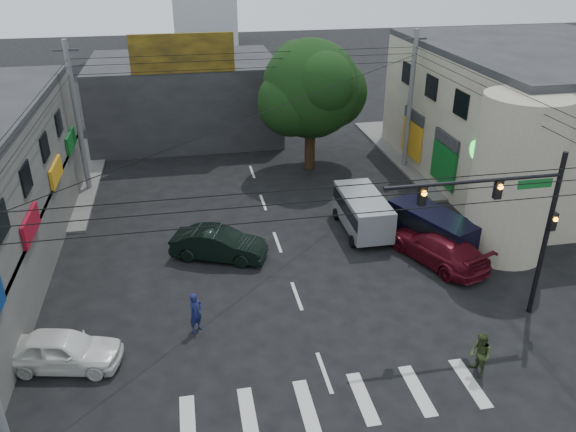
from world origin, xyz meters
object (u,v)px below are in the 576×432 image
object	(u,v)px
utility_pole_far_left	(78,119)
dark_sedan	(219,244)
traffic_gantry	(513,213)
traffic_officer	(196,313)
navy_van	(432,230)
white_compact	(63,350)
maroon_sedan	(438,247)
silver_minivan	(363,214)
street_tree	(311,89)
utility_pole_far_right	(410,101)
pedestrian_olive	(480,355)

from	to	relation	value
utility_pole_far_left	dark_sedan	xyz separation A→B (m)	(7.40, -10.01, -3.83)
traffic_gantry	utility_pole_far_left	size ratio (longest dim) A/B	0.78
traffic_officer	navy_van	bearing A→B (deg)	-22.94
white_compact	maroon_sedan	size ratio (longest dim) A/B	0.77
dark_sedan	silver_minivan	world-z (taller)	silver_minivan
street_tree	white_compact	xyz separation A→B (m)	(-13.37, -17.80, -4.74)
utility_pole_far_right	street_tree	bearing A→B (deg)	171.25
street_tree	navy_van	distance (m)	13.26
utility_pole_far_left	traffic_officer	bearing A→B (deg)	-68.87
utility_pole_far_right	white_compact	distance (m)	26.31
utility_pole_far_left	pedestrian_olive	xyz separation A→B (m)	(15.96, -20.10, -3.73)
street_tree	silver_minivan	size ratio (longest dim) A/B	1.82
utility_pole_far_right	navy_van	size ratio (longest dim) A/B	1.78
maroon_sedan	utility_pole_far_right	bearing A→B (deg)	-124.91
maroon_sedan	traffic_officer	distance (m)	12.26
white_compact	pedestrian_olive	size ratio (longest dim) A/B	2.60
dark_sedan	street_tree	bearing A→B (deg)	-11.02
utility_pole_far_right	maroon_sedan	world-z (taller)	utility_pole_far_right
traffic_gantry	traffic_officer	bearing A→B (deg)	173.54
white_compact	utility_pole_far_right	bearing A→B (deg)	-37.75
utility_pole_far_left	pedestrian_olive	distance (m)	25.93
dark_sedan	white_compact	size ratio (longest dim) A/B	1.09
dark_sedan	navy_van	distance (m)	10.82
traffic_officer	pedestrian_olive	size ratio (longest dim) A/B	1.00
pedestrian_olive	traffic_officer	bearing A→B (deg)	-118.51
silver_minivan	dark_sedan	bearing A→B (deg)	100.62
silver_minivan	traffic_officer	xyz separation A→B (m)	(-9.18, -7.02, -0.16)
pedestrian_olive	white_compact	bearing A→B (deg)	-106.72
white_compact	traffic_officer	distance (m)	5.05
traffic_officer	silver_minivan	bearing A→B (deg)	-6.69
traffic_officer	dark_sedan	bearing A→B (deg)	32.24
utility_pole_far_right	navy_van	bearing A→B (deg)	-104.50
utility_pole_far_left	navy_van	world-z (taller)	utility_pole_far_left
street_tree	traffic_officer	size ratio (longest dim) A/B	4.99
utility_pole_far_left	silver_minivan	world-z (taller)	utility_pole_far_left
traffic_gantry	utility_pole_far_right	size ratio (longest dim) A/B	0.78
pedestrian_olive	silver_minivan	bearing A→B (deg)	179.51
silver_minivan	navy_van	distance (m)	3.76
silver_minivan	utility_pole_far_left	bearing A→B (deg)	60.90
street_tree	dark_sedan	world-z (taller)	street_tree
street_tree	maroon_sedan	xyz separation A→B (m)	(3.35, -13.36, -4.68)
navy_van	utility_pole_far_right	bearing A→B (deg)	-36.99
navy_van	street_tree	bearing A→B (deg)	-5.34
maroon_sedan	silver_minivan	bearing A→B (deg)	-75.57
white_compact	maroon_sedan	world-z (taller)	maroon_sedan
pedestrian_olive	utility_pole_far_right	bearing A→B (deg)	161.72
silver_minivan	pedestrian_olive	world-z (taller)	silver_minivan
street_tree	traffic_gantry	distance (m)	18.42
traffic_gantry	utility_pole_far_left	world-z (taller)	utility_pole_far_left
traffic_gantry	traffic_officer	xyz separation A→B (m)	(-12.29, 1.39, -3.96)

